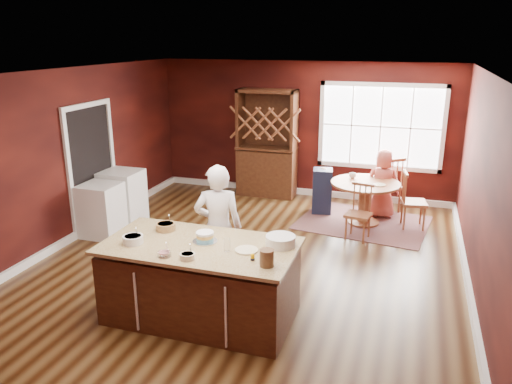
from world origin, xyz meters
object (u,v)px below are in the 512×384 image
at_px(chair_north, 387,184).
at_px(dryer, 123,197).
at_px(high_chair, 322,190).
at_px(dining_table, 365,194).
at_px(chair_east, 414,200).
at_px(baker, 218,228).
at_px(seated_woman, 383,184).
at_px(chair_south, 358,212).
at_px(washer, 101,210).
at_px(toddler, 326,170).
at_px(layer_cake, 205,237).
at_px(hutch, 267,144).
at_px(kitchen_island, 201,283).

relative_size(chair_north, dryer, 1.15).
bearing_deg(high_chair, chair_north, 10.90).
xyz_separation_m(dining_table, chair_east, (0.82, 0.04, -0.03)).
relative_size(baker, dryer, 1.79).
bearing_deg(seated_woman, high_chair, -1.62).
xyz_separation_m(chair_south, washer, (-4.03, -1.11, -0.02)).
bearing_deg(high_chair, dryer, -164.00).
height_order(chair_east, high_chair, chair_east).
xyz_separation_m(dining_table, toddler, (-0.75, 0.35, 0.28)).
height_order(dining_table, layer_cake, layer_cake).
bearing_deg(high_chair, hutch, 140.50).
bearing_deg(dining_table, chair_north, 66.63).
height_order(layer_cake, seated_woman, seated_woman).
bearing_deg(seated_woman, chair_south, 69.49).
bearing_deg(high_chair, chair_south, -64.04).
height_order(kitchen_island, washer, kitchen_island).
relative_size(washer, dryer, 0.94).
bearing_deg(high_chair, baker, -112.33).
bearing_deg(washer, layer_cake, -33.65).
distance_m(chair_north, dryer, 4.81).
xyz_separation_m(chair_east, washer, (-4.87, -1.91, -0.06)).
distance_m(baker, high_chair, 3.40).
xyz_separation_m(chair_east, seated_woman, (-0.56, 0.40, 0.12)).
bearing_deg(dryer, chair_south, 6.63).
bearing_deg(toddler, chair_east, -10.99).
distance_m(toddler, dryer, 3.67).
height_order(seated_woman, high_chair, seated_woman).
distance_m(kitchen_island, dining_table, 3.98).
xyz_separation_m(high_chair, hutch, (-1.29, 0.73, 0.65)).
distance_m(kitchen_island, seated_woman, 4.49).
height_order(layer_cake, hutch, hutch).
xyz_separation_m(kitchen_island, chair_south, (1.45, 2.93, 0.02)).
xyz_separation_m(baker, seated_woman, (1.80, 3.40, -0.21)).
distance_m(baker, toddler, 3.40).
xyz_separation_m(kitchen_island, seated_woman, (1.73, 4.14, 0.19)).
distance_m(kitchen_island, chair_north, 4.81).
bearing_deg(chair_north, chair_south, 39.22).
bearing_deg(seated_woman, washer, 20.77).
relative_size(dining_table, washer, 1.36).
relative_size(dining_table, high_chair, 1.37).
relative_size(high_chair, washer, 0.99).
height_order(dining_table, dryer, dryer).
xyz_separation_m(layer_cake, chair_east, (2.26, 3.65, -0.48)).
height_order(layer_cake, dryer, layer_cake).
relative_size(chair_east, high_chair, 1.15).
bearing_deg(high_chair, toddler, 4.57).
distance_m(layer_cake, toddler, 4.02).
height_order(chair_east, chair_south, chair_east).
relative_size(chair_north, toddler, 4.13).
bearing_deg(toddler, seated_woman, 5.40).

